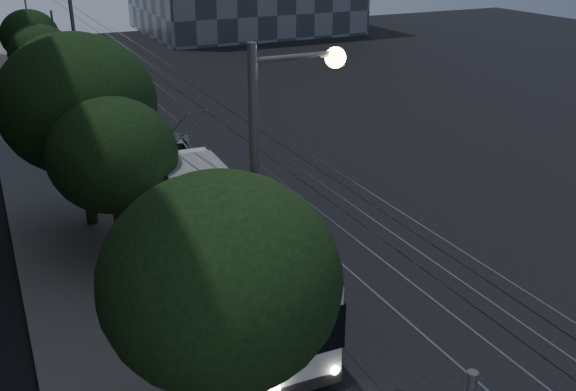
# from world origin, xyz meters

# --- Properties ---
(ground) EXTENTS (120.00, 120.00, 0.00)m
(ground) POSITION_xyz_m (0.00, 0.00, 0.00)
(ground) COLOR black
(ground) RESTS_ON ground
(sidewalk) EXTENTS (5.00, 90.00, 0.15)m
(sidewalk) POSITION_xyz_m (-7.50, 20.00, 0.07)
(sidewalk) COLOR slate
(sidewalk) RESTS_ON ground
(tram_rails) EXTENTS (4.52, 90.00, 0.02)m
(tram_rails) POSITION_xyz_m (2.50, 20.00, 0.01)
(tram_rails) COLOR gray
(tram_rails) RESTS_ON ground
(overhead_wires) EXTENTS (2.23, 90.00, 6.00)m
(overhead_wires) POSITION_xyz_m (-4.97, 20.00, 3.47)
(overhead_wires) COLOR black
(overhead_wires) RESTS_ON ground
(trolleybus) EXTENTS (2.91, 11.88, 5.63)m
(trolleybus) POSITION_xyz_m (-4.10, 2.50, 1.63)
(trolleybus) COLOR silver
(trolleybus) RESTS_ON ground
(pickup_silver) EXTENTS (3.67, 6.46, 1.70)m
(pickup_silver) POSITION_xyz_m (-2.70, 13.50, 0.85)
(pickup_silver) COLOR #BABCC2
(pickup_silver) RESTS_ON ground
(car_white_a) EXTENTS (2.59, 3.90, 1.24)m
(car_white_a) POSITION_xyz_m (-3.90, 17.75, 0.62)
(car_white_a) COLOR #B8B9BD
(car_white_a) RESTS_ON ground
(car_white_b) EXTENTS (3.39, 5.05, 1.36)m
(car_white_b) POSITION_xyz_m (-2.75, 19.50, 0.68)
(car_white_b) COLOR silver
(car_white_b) RESTS_ON ground
(car_white_c) EXTENTS (1.84, 4.09, 1.30)m
(car_white_c) POSITION_xyz_m (-3.86, 27.02, 0.65)
(car_white_c) COLOR silver
(car_white_c) RESTS_ON ground
(car_white_d) EXTENTS (2.64, 4.72, 1.52)m
(car_white_d) POSITION_xyz_m (-4.21, 30.15, 0.76)
(car_white_d) COLOR silver
(car_white_d) RESTS_ON ground
(tree_0) EXTENTS (4.72, 4.72, 6.76)m
(tree_0) POSITION_xyz_m (-6.50, -4.43, 4.61)
(tree_0) COLOR #31231B
(tree_0) RESTS_ON ground
(tree_1) EXTENTS (4.30, 4.30, 5.85)m
(tree_1) POSITION_xyz_m (-6.50, 6.00, 3.90)
(tree_1) COLOR #31231B
(tree_1) RESTS_ON ground
(tree_2) EXTENTS (5.77, 5.77, 7.52)m
(tree_2) POSITION_xyz_m (-7.00, 9.31, 4.91)
(tree_2) COLOR #31231B
(tree_2) RESTS_ON ground
(tree_3) EXTENTS (3.93, 3.93, 6.12)m
(tree_3) POSITION_xyz_m (-6.50, 19.24, 4.32)
(tree_3) COLOR #31231B
(tree_3) RESTS_ON ground
(tree_4) EXTENTS (3.84, 3.84, 5.56)m
(tree_4) POSITION_xyz_m (-6.50, 27.24, 3.81)
(tree_4) COLOR #31231B
(tree_4) RESTS_ON ground
(tree_5) EXTENTS (3.96, 3.96, 5.74)m
(tree_5) POSITION_xyz_m (-6.50, 33.96, 3.93)
(tree_5) COLOR #31231B
(tree_5) RESTS_ON ground
(streetlamp_near) EXTENTS (2.18, 0.44, 8.85)m
(streetlamp_near) POSITION_xyz_m (-4.80, -3.10, 5.40)
(streetlamp_near) COLOR #58585A
(streetlamp_near) RESTS_ON ground
(streetlamp_far) EXTENTS (2.44, 0.44, 10.08)m
(streetlamp_far) POSITION_xyz_m (-4.79, 21.43, 6.07)
(streetlamp_far) COLOR #58585A
(streetlamp_far) RESTS_ON ground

